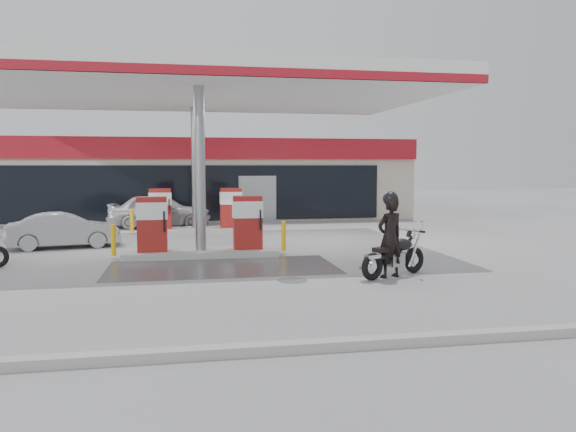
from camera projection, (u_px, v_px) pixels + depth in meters
name	position (u px, v px, depth m)	size (l,w,h in m)	color
ground	(203.00, 268.00, 14.75)	(90.00, 90.00, 0.00)	gray
wet_patch	(223.00, 267.00, 14.84)	(6.00, 3.00, 0.00)	#4C4C4F
drain_cover	(293.00, 280.00, 13.16)	(0.70, 0.70, 0.01)	#38383A
kerb	(221.00, 352.00, 7.89)	(28.00, 0.25, 0.15)	gray
store_building	(193.00, 178.00, 30.18)	(22.00, 8.22, 4.00)	beige
canopy	(196.00, 90.00, 19.17)	(16.00, 10.02, 5.51)	silver
pump_island_near	(201.00, 232.00, 16.65)	(5.14, 1.30, 1.78)	#9E9E99
pump_island_far	(196.00, 215.00, 22.52)	(5.14, 1.30, 1.78)	#9E9E99
main_motorcycle	(395.00, 256.00, 13.60)	(2.00, 1.19, 1.12)	black
biker_main	(390.00, 237.00, 13.44)	(0.71, 0.47, 1.95)	black
sedan_white	(160.00, 210.00, 24.39)	(1.75, 4.35, 1.48)	silver
attendant	(167.00, 210.00, 23.28)	(0.81, 0.63, 1.66)	#5C5C61
hatchback_silver	(64.00, 230.00, 18.37)	(1.22, 3.50, 1.15)	gray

